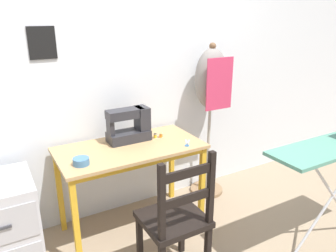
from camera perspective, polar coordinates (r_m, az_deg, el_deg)
The scene contains 11 objects.
ground_plane at distance 2.70m, azimuth -3.42°, elevation -20.07°, with size 14.00×14.00×0.00m, color gray.
wall_back at distance 2.72m, azimuth -10.07°, elevation 9.78°, with size 10.00×0.06×2.55m.
sewing_table at distance 2.57m, azimuth -6.42°, elevation -5.49°, with size 1.11×0.57×0.73m.
sewing_machine at distance 2.62m, azimuth -6.54°, elevation 0.08°, with size 0.35×0.17×0.29m.
fabric_bowl at distance 2.30m, azimuth -14.89°, elevation -5.95°, with size 0.11×0.11×0.05m.
scissors at distance 2.57m, azimuth 3.35°, elevation -3.15°, with size 0.10×0.13×0.01m.
thread_spool_near_machine at distance 2.69m, azimuth -2.24°, elevation -1.76°, with size 0.03×0.03×0.04m.
thread_spool_mid_table at distance 2.70m, azimuth -1.24°, elevation -1.65°, with size 0.03×0.03×0.04m.
wooden_chair at distance 2.18m, azimuth 1.31°, elevation -16.14°, with size 0.40×0.38×0.94m.
filing_cabinet at distance 2.57m, azimuth -26.75°, elevation -15.34°, with size 0.44×0.50×0.67m.
dress_form at distance 3.01m, azimuth 7.50°, elevation 6.59°, with size 0.32×0.32×1.46m.
Camera 1 is at (-0.90, -1.89, 1.70)m, focal length 35.00 mm.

